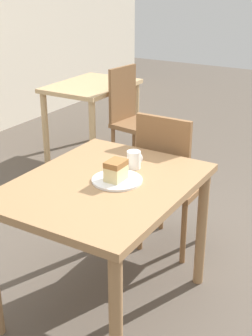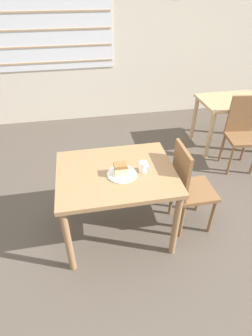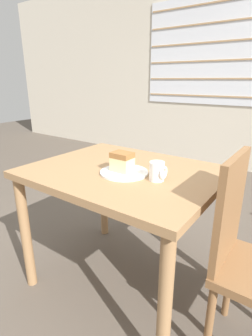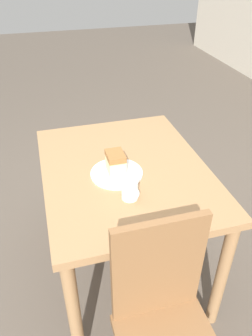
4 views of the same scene
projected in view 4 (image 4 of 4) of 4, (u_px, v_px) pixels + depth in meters
name	position (u px, v px, depth m)	size (l,w,h in m)	color
ground_plane	(94.00, 292.00, 1.96)	(14.00, 14.00, 0.00)	brown
dining_table_near	(125.00, 185.00, 1.73)	(1.04, 0.83, 0.77)	#9E754C
chair_near_window	(164.00, 324.00, 1.25)	(0.38, 0.38, 0.96)	brown
plate	(117.00, 173.00, 1.62)	(0.26, 0.26, 0.01)	white
cake_slice	(116.00, 162.00, 1.60)	(0.11, 0.08, 0.10)	beige
coffee_mug	(130.00, 190.00, 1.45)	(0.08, 0.07, 0.10)	white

